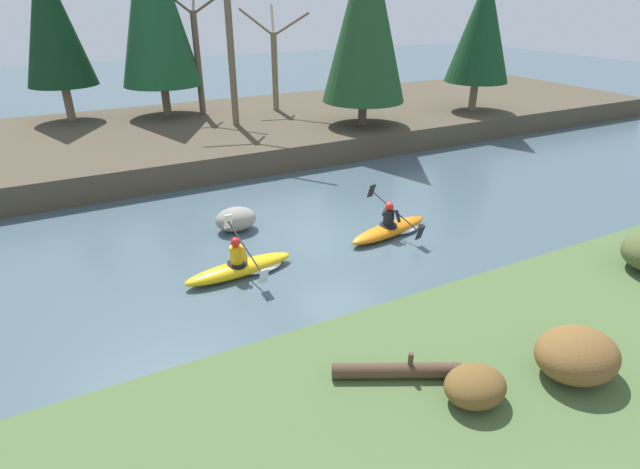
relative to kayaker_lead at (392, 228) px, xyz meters
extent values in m
plane|color=#425660|center=(-1.17, 0.66, -0.20)|extent=(90.00, 90.00, 0.00)
cube|color=#4C6638|center=(-1.17, -6.82, 0.21)|extent=(44.00, 6.08, 0.81)
cube|color=#4C4233|center=(-1.17, 11.38, 0.27)|extent=(44.00, 10.38, 0.94)
cylinder|color=#7A664C|center=(-7.23, 14.80, 1.50)|extent=(0.36, 0.36, 1.52)
cone|color=#0F3319|center=(-7.23, 14.80, 4.94)|extent=(2.88, 2.88, 5.34)
cylinder|color=brown|center=(-3.17, 13.86, 1.43)|extent=(0.36, 0.36, 1.38)
cylinder|color=brown|center=(3.96, 8.13, 1.25)|extent=(0.36, 0.36, 1.01)
cone|color=#1E4723|center=(3.96, 8.13, 5.08)|extent=(3.46, 3.46, 6.64)
cylinder|color=#7A664C|center=(10.28, 8.23, 1.42)|extent=(0.36, 0.36, 1.35)
cone|color=#143D1E|center=(10.28, 8.23, 4.49)|extent=(2.95, 2.95, 4.78)
cylinder|color=brown|center=(-1.64, 13.32, 2.98)|extent=(0.28, 0.28, 4.48)
cylinder|color=brown|center=(-0.93, 10.56, 3.37)|extent=(0.28, 0.28, 5.25)
cylinder|color=#7A664C|center=(1.80, 12.63, 2.51)|extent=(0.28, 0.28, 3.54)
cylinder|color=#7A664C|center=(1.19, 13.14, 4.69)|extent=(1.34, 1.15, 1.21)
cylinder|color=#7A664C|center=(2.45, 12.09, 4.62)|extent=(1.40, 1.20, 1.07)
cylinder|color=#7A664C|center=(2.06, 13.33, 4.76)|extent=(0.64, 1.51, 1.34)
ellipsoid|color=brown|center=(-3.09, -6.45, 0.87)|extent=(0.93, 0.78, 0.51)
ellipsoid|color=brown|center=(-1.34, -6.72, 0.97)|extent=(1.33, 1.11, 0.72)
ellipsoid|color=orange|center=(-0.11, -0.02, -0.03)|extent=(2.76, 1.11, 0.34)
cone|color=orange|center=(1.10, 0.22, -0.01)|extent=(0.38, 0.26, 0.20)
cylinder|color=black|center=(-0.16, -0.03, 0.12)|extent=(0.56, 0.56, 0.08)
cylinder|color=black|center=(-0.16, -0.03, 0.37)|extent=(0.35, 0.35, 0.42)
sphere|color=red|center=(-0.16, -0.03, 0.69)|extent=(0.27, 0.27, 0.23)
cylinder|color=black|center=(-0.11, 0.22, 0.45)|extent=(0.13, 0.24, 0.35)
cylinder|color=black|center=(-0.02, -0.25, 0.45)|extent=(0.13, 0.24, 0.35)
cylinder|color=black|center=(0.06, 0.01, 0.49)|extent=(0.40, 1.88, 0.65)
cube|color=black|center=(-0.12, 0.95, 0.80)|extent=(0.23, 0.19, 0.41)
cube|color=black|center=(0.24, -0.92, 0.18)|extent=(0.23, 0.19, 0.41)
ellipsoid|color=white|center=(0.43, 0.08, -0.11)|extent=(1.21, 0.90, 0.18)
ellipsoid|color=yellow|center=(-4.52, -0.19, -0.03)|extent=(2.74, 0.85, 0.34)
cone|color=yellow|center=(-3.28, -0.08, -0.01)|extent=(0.37, 0.23, 0.20)
cylinder|color=black|center=(-4.57, -0.20, 0.12)|extent=(0.52, 0.52, 0.08)
cylinder|color=yellow|center=(-4.57, -0.20, 0.37)|extent=(0.33, 0.33, 0.42)
sphere|color=red|center=(-4.57, -0.20, 0.69)|extent=(0.25, 0.25, 0.23)
cylinder|color=yellow|center=(-4.49, 0.05, 0.45)|extent=(0.11, 0.23, 0.35)
cylinder|color=yellow|center=(-4.45, -0.43, 0.45)|extent=(0.11, 0.23, 0.35)
cylinder|color=black|center=(-4.34, -0.18, 0.49)|extent=(0.21, 1.91, 0.65)
cube|color=white|center=(-4.43, 0.77, 0.80)|extent=(0.21, 0.18, 0.41)
cube|color=white|center=(-4.25, -1.13, 0.18)|extent=(0.21, 0.18, 0.41)
ellipsoid|color=white|center=(-3.97, -0.14, -0.11)|extent=(1.16, 0.80, 0.18)
ellipsoid|color=gray|center=(-3.77, 2.27, 0.13)|extent=(1.16, 0.91, 0.66)
cylinder|color=#4C3828|center=(-3.80, -5.55, 0.73)|extent=(1.86, 1.10, 0.24)
cylinder|color=#4C3828|center=(-3.62, -5.64, 0.95)|extent=(0.08, 0.08, 0.20)
camera|label=1|loc=(-7.53, -10.27, 5.89)|focal=28.00mm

